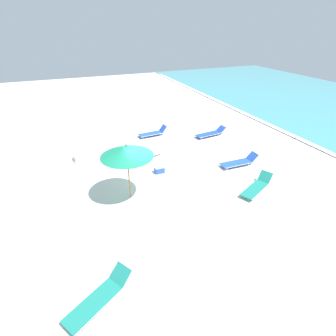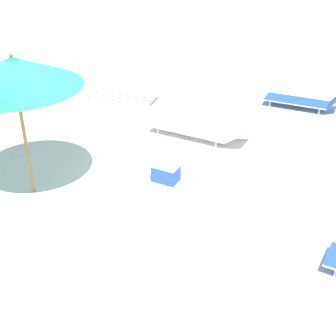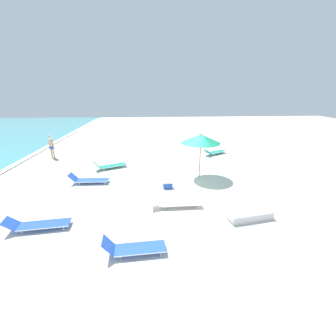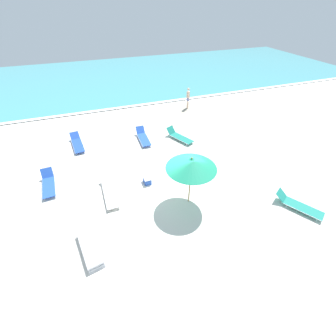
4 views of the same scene
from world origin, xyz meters
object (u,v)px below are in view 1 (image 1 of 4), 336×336
at_px(sun_lounger_beside_umbrella, 153,133).
at_px(sun_lounger_near_water_left, 239,162).
at_px(lounger_stack, 90,155).
at_px(sun_lounger_under_umbrella, 144,154).
at_px(sun_lounger_near_water_right, 257,187).
at_px(beach_umbrella, 127,151).
at_px(sun_lounger_mid_beach_solo, 99,297).
at_px(sun_lounger_mid_beach_pair_a, 211,133).
at_px(cooler_box, 159,169).

height_order(sun_lounger_beside_umbrella, sun_lounger_near_water_left, sun_lounger_beside_umbrella).
relative_size(lounger_stack, sun_lounger_under_umbrella, 0.84).
bearing_deg(sun_lounger_beside_umbrella, sun_lounger_near_water_right, 10.64).
xyz_separation_m(sun_lounger_near_water_left, sun_lounger_near_water_right, (2.38, -0.73, 0.00)).
bearing_deg(sun_lounger_under_umbrella, beach_umbrella, -27.38).
bearing_deg(sun_lounger_near_water_left, sun_lounger_under_umbrella, -121.70).
distance_m(sun_lounger_under_umbrella, sun_lounger_beside_umbrella, 3.34).
xyz_separation_m(sun_lounger_near_water_left, sun_lounger_mid_beach_solo, (5.25, -8.46, -0.00)).
bearing_deg(sun_lounger_near_water_left, beach_umbrella, -83.61).
relative_size(lounger_stack, sun_lounger_mid_beach_pair_a, 0.86).
height_order(lounger_stack, sun_lounger_mid_beach_pair_a, sun_lounger_mid_beach_pair_a).
height_order(sun_lounger_under_umbrella, sun_lounger_near_water_right, sun_lounger_near_water_right).
bearing_deg(cooler_box, sun_lounger_mid_beach_solo, -125.39).
relative_size(beach_umbrella, sun_lounger_near_water_right, 1.22).
distance_m(sun_lounger_under_umbrella, sun_lounger_near_water_left, 5.41).
xyz_separation_m(lounger_stack, sun_lounger_near_water_left, (4.08, 7.47, 0.05)).
xyz_separation_m(sun_lounger_mid_beach_pair_a, cooler_box, (3.36, -5.06, -0.02)).
bearing_deg(sun_lounger_beside_umbrella, sun_lounger_under_umbrella, -33.41).
distance_m(sun_lounger_beside_umbrella, sun_lounger_mid_beach_pair_a, 3.98).
bearing_deg(sun_lounger_under_umbrella, sun_lounger_near_water_right, 35.03).
bearing_deg(cooler_box, sun_lounger_near_water_left, -13.57).
height_order(lounger_stack, sun_lounger_beside_umbrella, sun_lounger_beside_umbrella).
distance_m(lounger_stack, sun_lounger_mid_beach_pair_a, 8.19).
height_order(lounger_stack, sun_lounger_mid_beach_solo, sun_lounger_mid_beach_solo).
bearing_deg(sun_lounger_mid_beach_pair_a, lounger_stack, -95.52).
height_order(lounger_stack, sun_lounger_near_water_left, sun_lounger_near_water_left).
bearing_deg(cooler_box, sun_lounger_beside_umbrella, 72.55).
xyz_separation_m(sun_lounger_near_water_right, cooler_box, (-3.29, -3.61, -0.03)).
distance_m(sun_lounger_near_water_left, sun_lounger_mid_beach_solo, 9.96).
bearing_deg(lounger_stack, sun_lounger_beside_umbrella, 100.70).
bearing_deg(cooler_box, sun_lounger_mid_beach_pair_a, 31.98).
xyz_separation_m(lounger_stack, sun_lounger_mid_beach_pair_a, (-0.20, 8.19, 0.04)).
bearing_deg(sun_lounger_near_water_right, sun_lounger_under_umbrella, -169.19).
height_order(beach_umbrella, sun_lounger_beside_umbrella, beach_umbrella).
relative_size(sun_lounger_beside_umbrella, sun_lounger_mid_beach_solo, 0.95).
height_order(sun_lounger_near_water_right, sun_lounger_mid_beach_solo, sun_lounger_near_water_right).
distance_m(sun_lounger_beside_umbrella, sun_lounger_mid_beach_solo, 12.38).
xyz_separation_m(sun_lounger_near_water_right, sun_lounger_mid_beach_pair_a, (-6.66, 1.44, -0.01)).
relative_size(lounger_stack, sun_lounger_beside_umbrella, 0.99).
relative_size(sun_lounger_under_umbrella, cooler_box, 4.61).
relative_size(lounger_stack, sun_lounger_near_water_right, 0.92).
xyz_separation_m(lounger_stack, sun_lounger_under_umbrella, (1.17, 2.91, 0.04)).
bearing_deg(lounger_stack, sun_lounger_near_water_right, 35.83).
relative_size(beach_umbrella, cooler_box, 5.14).
distance_m(sun_lounger_near_water_right, cooler_box, 4.89).
bearing_deg(lounger_stack, sun_lounger_under_umbrella, 57.64).
xyz_separation_m(beach_umbrella, cooler_box, (-1.53, 1.97, -2.11)).
distance_m(sun_lounger_near_water_right, sun_lounger_mid_beach_solo, 8.25).
bearing_deg(sun_lounger_mid_beach_solo, sun_lounger_under_umbrella, 123.96).
xyz_separation_m(sun_lounger_under_umbrella, sun_lounger_near_water_right, (5.28, 3.84, 0.01)).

